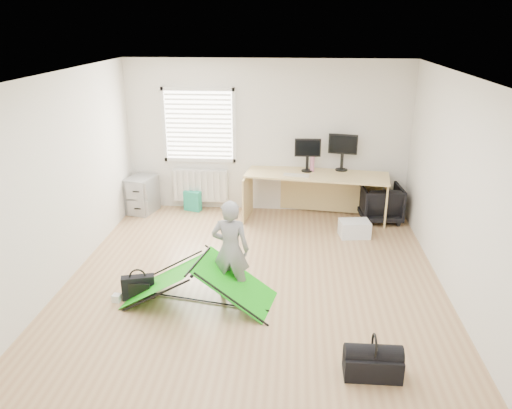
# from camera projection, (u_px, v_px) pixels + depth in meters

# --- Properties ---
(ground) EXTENTS (5.50, 5.50, 0.00)m
(ground) POSITION_uv_depth(u_px,v_px,m) (254.00, 281.00, 6.71)
(ground) COLOR tan
(ground) RESTS_ON ground
(back_wall) EXTENTS (5.00, 0.02, 2.70)m
(back_wall) POSITION_uv_depth(u_px,v_px,m) (267.00, 137.00, 8.81)
(back_wall) COLOR silver
(back_wall) RESTS_ON ground
(window) EXTENTS (1.20, 0.06, 1.20)m
(window) POSITION_uv_depth(u_px,v_px,m) (199.00, 125.00, 8.79)
(window) COLOR silver
(window) RESTS_ON back_wall
(radiator) EXTENTS (1.00, 0.12, 0.60)m
(radiator) POSITION_uv_depth(u_px,v_px,m) (201.00, 185.00, 9.14)
(radiator) COLOR silver
(radiator) RESTS_ON back_wall
(desk) EXTENTS (2.50, 1.07, 0.82)m
(desk) POSITION_uv_depth(u_px,v_px,m) (316.00, 197.00, 8.66)
(desk) COLOR #D2B676
(desk) RESTS_ON ground
(filing_cabinet) EXTENTS (0.55, 0.65, 0.66)m
(filing_cabinet) POSITION_uv_depth(u_px,v_px,m) (142.00, 195.00, 9.03)
(filing_cabinet) COLOR #929497
(filing_cabinet) RESTS_ON ground
(monitor_left) EXTENTS (0.45, 0.12, 0.43)m
(monitor_left) POSITION_uv_depth(u_px,v_px,m) (307.00, 159.00, 8.60)
(monitor_left) COLOR black
(monitor_left) RESTS_ON desk
(monitor_right) EXTENTS (0.51, 0.20, 0.47)m
(monitor_right) POSITION_uv_depth(u_px,v_px,m) (342.00, 157.00, 8.65)
(monitor_right) COLOR black
(monitor_right) RESTS_ON desk
(keyboard) EXTENTS (0.45, 0.21, 0.02)m
(keyboard) POSITION_uv_depth(u_px,v_px,m) (296.00, 175.00, 8.42)
(keyboard) COLOR beige
(keyboard) RESTS_ON desk
(thermos) EXTENTS (0.09, 0.09, 0.27)m
(thermos) POSITION_uv_depth(u_px,v_px,m) (312.00, 164.00, 8.63)
(thermos) COLOR #BF6B8D
(thermos) RESTS_ON desk
(office_chair) EXTENTS (0.73, 0.75, 0.64)m
(office_chair) POSITION_uv_depth(u_px,v_px,m) (380.00, 203.00, 8.64)
(office_chair) COLOR black
(office_chair) RESTS_ON ground
(person) EXTENTS (0.48, 0.33, 1.29)m
(person) POSITION_uv_depth(u_px,v_px,m) (231.00, 250.00, 6.14)
(person) COLOR gray
(person) RESTS_ON ground
(kite) EXTENTS (1.91, 1.12, 0.56)m
(kite) POSITION_uv_depth(u_px,v_px,m) (199.00, 282.00, 6.13)
(kite) COLOR #17B311
(kite) RESTS_ON ground
(storage_crate) EXTENTS (0.52, 0.40, 0.26)m
(storage_crate) POSITION_uv_depth(u_px,v_px,m) (354.00, 229.00, 8.05)
(storage_crate) COLOR white
(storage_crate) RESTS_ON ground
(tote_bag) EXTENTS (0.33, 0.22, 0.37)m
(tote_bag) POSITION_uv_depth(u_px,v_px,m) (193.00, 201.00, 9.13)
(tote_bag) COLOR #219E7B
(tote_bag) RESTS_ON ground
(laptop_bag) EXTENTS (0.42, 0.23, 0.30)m
(laptop_bag) POSITION_uv_depth(u_px,v_px,m) (138.00, 287.00, 6.26)
(laptop_bag) COLOR black
(laptop_bag) RESTS_ON ground
(white_box) EXTENTS (0.11, 0.11, 0.10)m
(white_box) POSITION_uv_depth(u_px,v_px,m) (117.00, 298.00, 6.21)
(white_box) COLOR silver
(white_box) RESTS_ON ground
(duffel_bag) EXTENTS (0.56, 0.29, 0.24)m
(duffel_bag) POSITION_uv_depth(u_px,v_px,m) (372.00, 365.00, 4.89)
(duffel_bag) COLOR black
(duffel_bag) RESTS_ON ground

